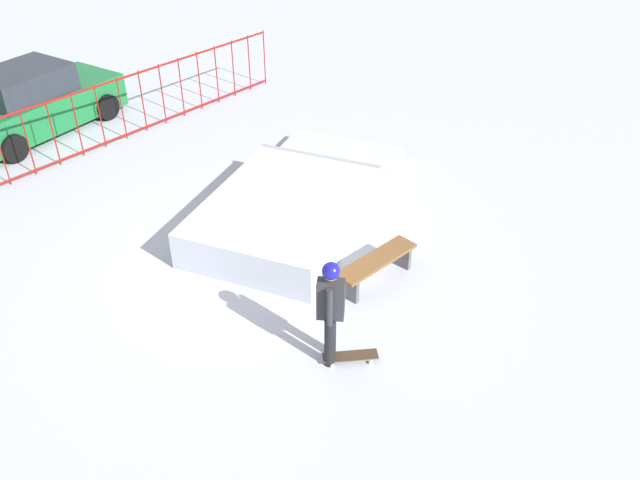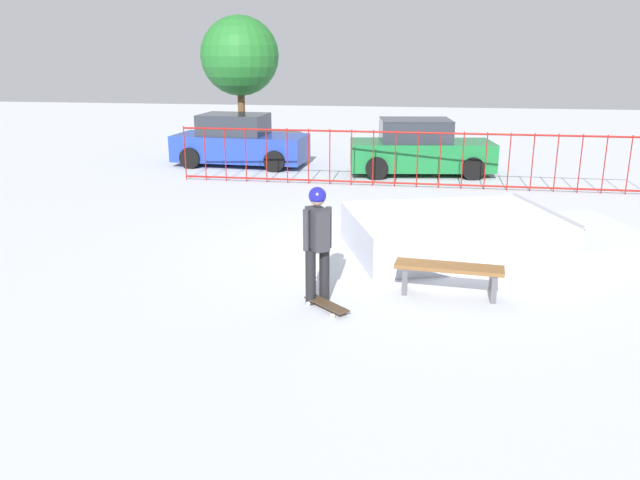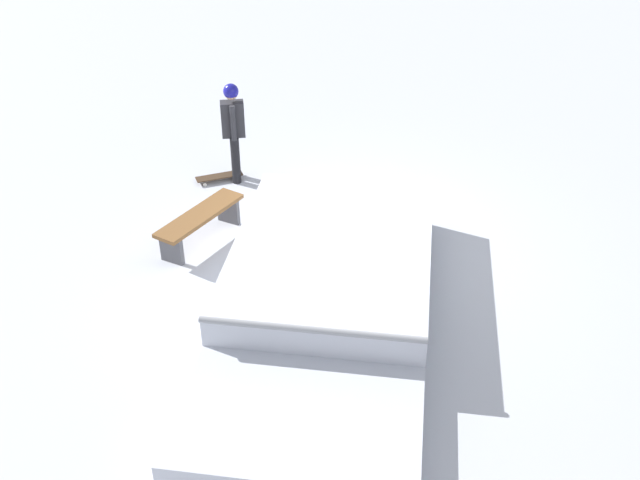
{
  "view_description": "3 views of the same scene",
  "coord_description": "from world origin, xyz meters",
  "px_view_note": "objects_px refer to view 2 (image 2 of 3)",
  "views": [
    {
      "loc": [
        -6.45,
        -6.87,
        6.84
      ],
      "look_at": [
        0.15,
        -1.32,
        0.9
      ],
      "focal_mm": 36.71,
      "sensor_mm": 36.0,
      "label": 1
    },
    {
      "loc": [
        0.25,
        -11.24,
        3.59
      ],
      "look_at": [
        -1.03,
        -2.7,
        1.0
      ],
      "focal_mm": 36.18,
      "sensor_mm": 36.0,
      "label": 2
    },
    {
      "loc": [
        8.36,
        3.71,
        6.06
      ],
      "look_at": [
        0.83,
        -0.01,
        0.6
      ],
      "focal_mm": 41.46,
      "sensor_mm": 36.0,
      "label": 3
    }
  ],
  "objects_px": {
    "parked_car_green": "(420,149)",
    "skate_ramp": "(477,234)",
    "skateboard": "(327,304)",
    "park_bench": "(449,273)",
    "distant_tree": "(240,56)",
    "skater": "(317,236)",
    "parked_car_blue": "(239,142)"
  },
  "relations": [
    {
      "from": "parked_car_green",
      "to": "skate_ramp",
      "type": "bearing_deg",
      "value": -89.34
    },
    {
      "from": "skateboard",
      "to": "park_bench",
      "type": "distance_m",
      "value": 1.93
    },
    {
      "from": "parked_car_green",
      "to": "distant_tree",
      "type": "bearing_deg",
      "value": 145.16
    },
    {
      "from": "skateboard",
      "to": "parked_car_green",
      "type": "xyz_separation_m",
      "value": [
        1.27,
        10.54,
        0.65
      ]
    },
    {
      "from": "skate_ramp",
      "to": "park_bench",
      "type": "bearing_deg",
      "value": -122.4
    },
    {
      "from": "skater",
      "to": "parked_car_blue",
      "type": "distance_m",
      "value": 11.71
    },
    {
      "from": "parked_car_green",
      "to": "distant_tree",
      "type": "height_order",
      "value": "distant_tree"
    },
    {
      "from": "skate_ramp",
      "to": "parked_car_blue",
      "type": "bearing_deg",
      "value": 111.83
    },
    {
      "from": "parked_car_green",
      "to": "skater",
      "type": "bearing_deg",
      "value": -105.55
    },
    {
      "from": "skateboard",
      "to": "park_bench",
      "type": "bearing_deg",
      "value": -111.63
    },
    {
      "from": "skateboard",
      "to": "parked_car_green",
      "type": "relative_size",
      "value": 0.17
    },
    {
      "from": "skater",
      "to": "parked_car_green",
      "type": "bearing_deg",
      "value": -41.86
    },
    {
      "from": "skater",
      "to": "parked_car_green",
      "type": "relative_size",
      "value": 0.4
    },
    {
      "from": "distant_tree",
      "to": "skater",
      "type": "bearing_deg",
      "value": -70.57
    },
    {
      "from": "skater",
      "to": "skateboard",
      "type": "distance_m",
      "value": 0.98
    },
    {
      "from": "park_bench",
      "to": "parked_car_blue",
      "type": "bearing_deg",
      "value": 120.34
    },
    {
      "from": "skater",
      "to": "park_bench",
      "type": "distance_m",
      "value": 2.08
    },
    {
      "from": "skateboard",
      "to": "park_bench",
      "type": "relative_size",
      "value": 0.44
    },
    {
      "from": "skate_ramp",
      "to": "parked_car_green",
      "type": "bearing_deg",
      "value": 80.22
    },
    {
      "from": "skater",
      "to": "distant_tree",
      "type": "xyz_separation_m",
      "value": [
        -4.76,
        13.48,
        2.28
      ]
    },
    {
      "from": "parked_car_blue",
      "to": "distant_tree",
      "type": "xyz_separation_m",
      "value": [
        -0.58,
        2.54,
        2.56
      ]
    },
    {
      "from": "skater",
      "to": "distant_tree",
      "type": "distance_m",
      "value": 14.48
    },
    {
      "from": "parked_car_green",
      "to": "park_bench",
      "type": "bearing_deg",
      "value": -94.9
    },
    {
      "from": "park_bench",
      "to": "skateboard",
      "type": "bearing_deg",
      "value": -154.9
    },
    {
      "from": "skateboard",
      "to": "park_bench",
      "type": "xyz_separation_m",
      "value": [
        1.73,
        0.81,
        0.28
      ]
    },
    {
      "from": "skate_ramp",
      "to": "skateboard",
      "type": "relative_size",
      "value": 8.25
    },
    {
      "from": "skate_ramp",
      "to": "park_bench",
      "type": "xyz_separation_m",
      "value": [
        -0.61,
        -2.38,
        0.04
      ]
    },
    {
      "from": "park_bench",
      "to": "distant_tree",
      "type": "bearing_deg",
      "value": 117.25
    },
    {
      "from": "park_bench",
      "to": "distant_tree",
      "type": "distance_m",
      "value": 14.82
    },
    {
      "from": "skateboard",
      "to": "parked_car_blue",
      "type": "bearing_deg",
      "value": -25.51
    },
    {
      "from": "park_bench",
      "to": "parked_car_blue",
      "type": "height_order",
      "value": "parked_car_blue"
    },
    {
      "from": "skateboard",
      "to": "distant_tree",
      "type": "xyz_separation_m",
      "value": [
        -4.92,
        13.73,
        3.21
      ]
    }
  ]
}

